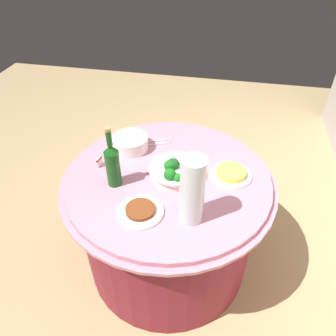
# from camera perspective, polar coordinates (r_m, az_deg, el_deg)

# --- Properties ---
(ground_plane) EXTENTS (6.00, 6.00, 0.00)m
(ground_plane) POSITION_cam_1_polar(r_m,az_deg,el_deg) (2.26, 0.00, -15.71)
(ground_plane) COLOR tan
(buffet_table) EXTENTS (1.16, 1.16, 0.74)m
(buffet_table) POSITION_cam_1_polar(r_m,az_deg,el_deg) (1.96, 0.00, -9.41)
(buffet_table) COLOR maroon
(buffet_table) RESTS_ON ground_plane
(broccoli_bowl) EXTENTS (0.28, 0.28, 0.11)m
(broccoli_bowl) POSITION_cam_1_polar(r_m,az_deg,el_deg) (1.67, 1.35, -0.43)
(broccoli_bowl) COLOR white
(broccoli_bowl) RESTS_ON buffet_table
(plate_stack) EXTENTS (0.21, 0.21, 0.08)m
(plate_stack) POSITION_cam_1_polar(r_m,az_deg,el_deg) (1.89, -6.77, 4.52)
(plate_stack) COLOR white
(plate_stack) RESTS_ON buffet_table
(wine_bottle) EXTENTS (0.07, 0.07, 0.34)m
(wine_bottle) POSITION_cam_1_polar(r_m,az_deg,el_deg) (1.60, -9.92, 0.76)
(wine_bottle) COLOR #124E18
(wine_bottle) RESTS_ON buffet_table
(decorative_fruit_vase) EXTENTS (0.11, 0.11, 0.34)m
(decorative_fruit_vase) POSITION_cam_1_polar(r_m,az_deg,el_deg) (1.39, 4.32, -4.74)
(decorative_fruit_vase) COLOR silver
(decorative_fruit_vase) RESTS_ON buffet_table
(serving_tongs) EXTENTS (0.10, 0.16, 0.01)m
(serving_tongs) POSITION_cam_1_polar(r_m,az_deg,el_deg) (1.94, -1.89, 4.62)
(serving_tongs) COLOR silver
(serving_tongs) RESTS_ON buffet_table
(food_plate_fried_egg) EXTENTS (0.22, 0.22, 0.04)m
(food_plate_fried_egg) POSITION_cam_1_polar(r_m,az_deg,el_deg) (1.72, 11.24, -0.98)
(food_plate_fried_egg) COLOR white
(food_plate_fried_egg) RESTS_ON buffet_table
(food_plate_stir_fry) EXTENTS (0.22, 0.22, 0.03)m
(food_plate_stir_fry) POSITION_cam_1_polar(r_m,az_deg,el_deg) (1.51, -4.98, -7.67)
(food_plate_stir_fry) COLOR white
(food_plate_stir_fry) RESTS_ON buffet_table
(label_placard_front) EXTENTS (0.05, 0.01, 0.05)m
(label_placard_front) POSITION_cam_1_polar(r_m,az_deg,el_deg) (1.79, -12.22, 1.22)
(label_placard_front) COLOR white
(label_placard_front) RESTS_ON buffet_table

